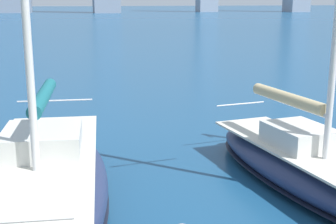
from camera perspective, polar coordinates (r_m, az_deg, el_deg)
The scene contains 2 objects.
sailboat_tan at distance 12.64m, azimuth 16.68°, elevation -6.21°, with size 3.38×8.22×10.13m.
sailboat_teal at distance 10.93m, azimuth -15.07°, elevation -8.55°, with size 3.64×8.88×9.89m.
Camera 1 is at (2.14, 3.45, 4.79)m, focal length 50.00 mm.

